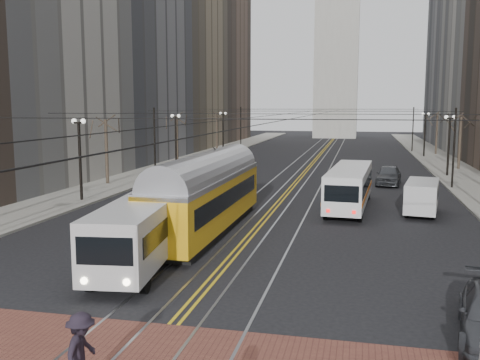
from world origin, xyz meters
The scene contains 16 objects.
ground centered at (0.00, 0.00, 0.00)m, with size 260.00×260.00×0.00m, color black.
sidewalk_left centered at (-15.00, 45.00, 0.07)m, with size 5.00×140.00×0.15m, color gray.
sidewalk_right centered at (15.00, 45.00, 0.07)m, with size 5.00×140.00×0.15m, color gray.
streetcar_rails centered at (0.00, 45.00, 0.00)m, with size 4.80×130.00×0.02m, color gray.
centre_lines centered at (0.00, 45.00, 0.01)m, with size 0.42×130.00×0.01m, color gold.
building_left_mid centered at (-25.50, 46.00, 17.00)m, with size 16.00×20.00×34.00m, color slate.
building_left_far centered at (-25.50, 86.00, 20.00)m, with size 16.00×20.00×40.00m, color brown.
lamp_posts centered at (0.00, 28.75, 2.80)m, with size 27.60×57.20×5.60m.
street_trees centered at (0.00, 35.25, 2.80)m, with size 31.68×53.28×5.60m.
trolley_wires centered at (0.00, 34.83, 3.77)m, with size 25.96×120.00×6.60m.
transit_bus centered at (-3.50, 5.73, 1.40)m, with size 2.34×11.22×2.81m, color #BABABA.
streetcar centered at (-2.50, 11.39, 1.65)m, with size 2.60×14.01×3.30m, color yellow.
rear_bus centered at (4.88, 19.58, 1.36)m, with size 2.27×10.45×2.73m, color white.
cargo_van centered at (9.33, 18.50, 1.05)m, with size 1.83×4.76×2.11m, color silver.
sedan_grey centered at (7.96, 31.39, 0.84)m, with size 1.98×4.92×1.68m, color #3C3F43.
pedestrian_d centered at (-0.80, -5.10, 0.97)m, with size 1.24×0.71×1.92m, color black.
Camera 1 is at (5.51, -15.95, 6.75)m, focal length 40.00 mm.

